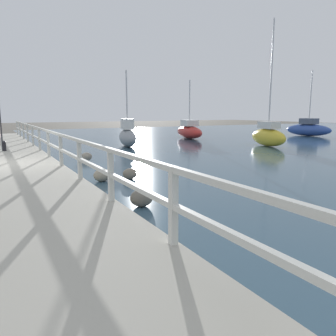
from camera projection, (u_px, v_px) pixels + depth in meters
The scene contains 11 objects.
ground_plane at pixel (0, 174), 11.12m from camera, with size 120.00×120.00×0.00m, color #4C473D.
railing at pixel (54, 141), 11.81m from camera, with size 0.10×32.50×1.06m.
boulder_near_dock at pixel (87, 157), 14.25m from camera, with size 0.48×0.43×0.36m.
boulder_water_edge at pixel (102, 175), 9.96m from camera, with size 0.51×0.46×0.38m.
boulder_far_strip at pixel (142, 198), 7.32m from camera, with size 0.52×0.47×0.39m.
boulder_mid_strip at pixel (130, 174), 10.31m from camera, with size 0.46×0.41×0.35m.
mooring_bollard at pixel (4, 146), 14.92m from camera, with size 0.18×0.18×0.46m.
sailboat_gray at pixel (127, 136), 20.12m from camera, with size 1.77×3.85×4.54m.
sailboat_yellow at pixel (268, 135), 20.29m from camera, with size 1.69×3.49×7.53m.
sailboat_red at pixel (189, 131), 26.30m from camera, with size 2.28×4.63×4.57m.
sailboat_blue at pixel (308, 129), 29.07m from camera, with size 2.28×4.23×5.68m.
Camera 1 is at (-0.24, -12.33, 2.09)m, focal length 35.00 mm.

